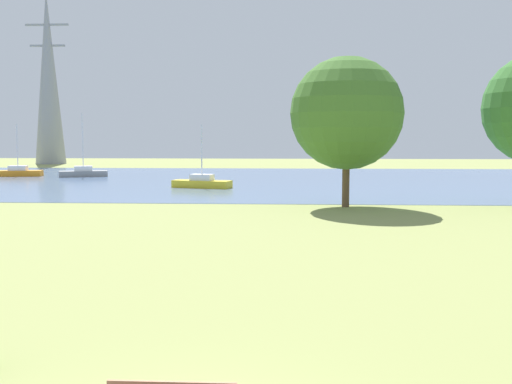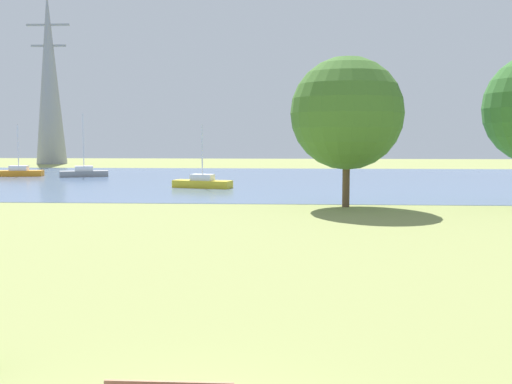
{
  "view_description": "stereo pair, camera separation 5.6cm",
  "coord_description": "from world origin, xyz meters",
  "px_view_note": "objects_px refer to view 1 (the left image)",
  "views": [
    {
      "loc": [
        1.59,
        -7.88,
        4.36
      ],
      "look_at": [
        -0.02,
        21.58,
        1.57
      ],
      "focal_mm": 42.81,
      "sensor_mm": 36.0,
      "label": 1
    },
    {
      "loc": [
        1.65,
        -7.88,
        4.36
      ],
      "look_at": [
        -0.02,
        21.58,
        1.57
      ],
      "focal_mm": 42.81,
      "sensor_mm": 36.0,
      "label": 2
    }
  ],
  "objects_px": {
    "sailboat_gray": "(83,172)",
    "sailboat_yellow": "(202,182)",
    "electricity_pylon": "(48,77)",
    "sailboat_orange": "(18,172)",
    "tree_mid_shore": "(347,113)"
  },
  "relations": [
    {
      "from": "sailboat_gray",
      "to": "electricity_pylon",
      "type": "relative_size",
      "value": 0.26
    },
    {
      "from": "sailboat_gray",
      "to": "sailboat_yellow",
      "type": "distance_m",
      "value": 18.66
    },
    {
      "from": "electricity_pylon",
      "to": "sailboat_gray",
      "type": "bearing_deg",
      "value": -62.51
    },
    {
      "from": "sailboat_orange",
      "to": "electricity_pylon",
      "type": "height_order",
      "value": "electricity_pylon"
    },
    {
      "from": "sailboat_orange",
      "to": "tree_mid_shore",
      "type": "height_order",
      "value": "tree_mid_shore"
    },
    {
      "from": "sailboat_orange",
      "to": "sailboat_gray",
      "type": "bearing_deg",
      "value": -2.68
    },
    {
      "from": "sailboat_orange",
      "to": "electricity_pylon",
      "type": "bearing_deg",
      "value": 105.01
    },
    {
      "from": "sailboat_gray",
      "to": "sailboat_yellow",
      "type": "bearing_deg",
      "value": -41.08
    },
    {
      "from": "tree_mid_shore",
      "to": "electricity_pylon",
      "type": "relative_size",
      "value": 0.35
    },
    {
      "from": "electricity_pylon",
      "to": "sailboat_orange",
      "type": "bearing_deg",
      "value": -74.99
    },
    {
      "from": "tree_mid_shore",
      "to": "electricity_pylon",
      "type": "distance_m",
      "value": 65.64
    },
    {
      "from": "sailboat_gray",
      "to": "tree_mid_shore",
      "type": "bearing_deg",
      "value": -45.29
    },
    {
      "from": "electricity_pylon",
      "to": "sailboat_yellow",
      "type": "bearing_deg",
      "value": -54.49
    },
    {
      "from": "sailboat_gray",
      "to": "sailboat_orange",
      "type": "bearing_deg",
      "value": 177.32
    },
    {
      "from": "tree_mid_shore",
      "to": "sailboat_orange",
      "type": "bearing_deg",
      "value": 141.48
    }
  ]
}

